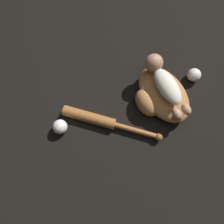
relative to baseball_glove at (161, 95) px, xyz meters
name	(u,v)px	position (x,y,z in m)	size (l,w,h in m)	color
ground_plane	(155,103)	(-0.02, 0.03, -0.05)	(6.00, 6.00, 0.00)	black
baseball_glove	(161,95)	(0.00, 0.00, 0.00)	(0.42, 0.36, 0.11)	#A8703D
baby_figure	(164,81)	(0.04, 0.00, 0.09)	(0.36, 0.21, 0.10)	silver
baseball_bat	(100,120)	(-0.11, 0.34, -0.02)	(0.23, 0.52, 0.06)	#9E602D
baseball	(60,127)	(-0.13, 0.55, -0.01)	(0.08, 0.08, 0.08)	white
baseball_spare	(194,75)	(0.12, -0.21, -0.01)	(0.08, 0.08, 0.08)	white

